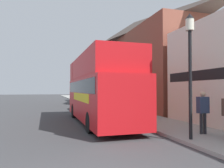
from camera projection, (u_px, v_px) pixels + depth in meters
name	position (u px, v px, depth m)	size (l,w,h in m)	color
ground_plane	(47.00, 109.00, 23.39)	(144.00, 144.00, 0.00)	#3D3D3F
sidewalk	(110.00, 109.00, 22.36)	(2.97, 108.00, 0.14)	#999993
brick_terrace_rear	(134.00, 64.00, 27.93)	(6.00, 24.51, 10.71)	brown
tour_bus	(99.00, 94.00, 13.38)	(2.54, 9.73, 4.02)	red
parked_car_ahead_of_bus	(85.00, 103.00, 21.48)	(1.90, 4.33, 1.52)	black
pedestrian_third	(203.00, 108.00, 9.37)	(0.48, 0.26, 1.83)	#232328
lamp_post_nearest	(190.00, 52.00, 8.43)	(0.35, 0.35, 4.86)	black
lamp_post_second	(117.00, 72.00, 17.67)	(0.35, 0.35, 4.87)	black
lamp_post_third	(92.00, 76.00, 26.82)	(0.35, 0.35, 5.23)	black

